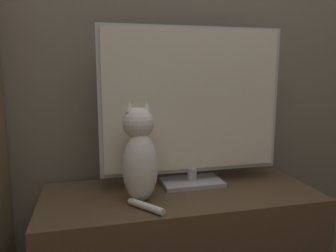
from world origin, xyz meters
The scene contains 4 objects.
wall_back centered at (0.00, 1.22, 1.30)m, with size 4.80×0.05×2.60m.
tv_stand centered at (0.00, 0.93, 0.23)m, with size 1.21×0.51×0.47m.
tv centered at (0.08, 1.01, 0.84)m, with size 0.85×0.17×0.73m.
cat centered at (-0.19, 0.87, 0.66)m, with size 0.15×0.26×0.42m.
Camera 1 is at (-0.39, -0.41, 1.00)m, focal length 35.00 mm.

